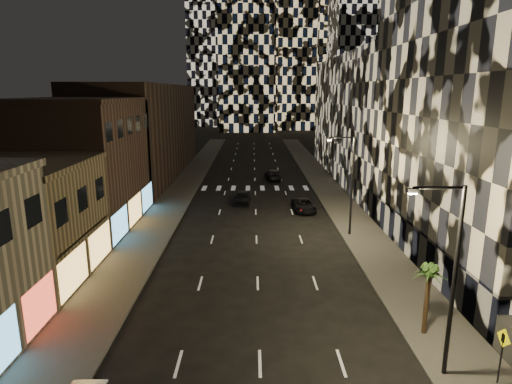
{
  "coord_description": "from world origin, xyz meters",
  "views": [
    {
      "loc": [
        -0.34,
        -7.46,
        13.0
      ],
      "look_at": [
        -0.1,
        22.19,
        6.0
      ],
      "focal_mm": 30.0,
      "sensor_mm": 36.0,
      "label": 1
    }
  ],
  "objects_px": {
    "streetlight_near": "(450,269)",
    "car_dark_oncoming": "(273,175)",
    "car_dark_midlane": "(242,197)",
    "ped_sign": "(502,346)",
    "palm_tree": "(429,277)",
    "streetlight_far": "(350,179)",
    "car_dark_rightlane": "(304,205)"
  },
  "relations": [
    {
      "from": "streetlight_far",
      "to": "palm_tree",
      "type": "xyz_separation_m",
      "value": [
        0.65,
        -16.57,
        -1.91
      ]
    },
    {
      "from": "streetlight_near",
      "to": "car_dark_midlane",
      "type": "height_order",
      "value": "streetlight_near"
    },
    {
      "from": "ped_sign",
      "to": "palm_tree",
      "type": "xyz_separation_m",
      "value": [
        -1.73,
        4.13,
        1.47
      ]
    },
    {
      "from": "car_dark_midlane",
      "to": "car_dark_rightlane",
      "type": "height_order",
      "value": "car_dark_midlane"
    },
    {
      "from": "car_dark_midlane",
      "to": "car_dark_rightlane",
      "type": "distance_m",
      "value": 7.66
    },
    {
      "from": "streetlight_far",
      "to": "ped_sign",
      "type": "xyz_separation_m",
      "value": [
        2.38,
        -20.69,
        -3.37
      ]
    },
    {
      "from": "palm_tree",
      "to": "ped_sign",
      "type": "bearing_deg",
      "value": -67.22
    },
    {
      "from": "ped_sign",
      "to": "car_dark_rightlane",
      "type": "bearing_deg",
      "value": 97.37
    },
    {
      "from": "streetlight_near",
      "to": "palm_tree",
      "type": "xyz_separation_m",
      "value": [
        0.65,
        3.43,
        -1.91
      ]
    },
    {
      "from": "car_dark_oncoming",
      "to": "ped_sign",
      "type": "bearing_deg",
      "value": 94.67
    },
    {
      "from": "streetlight_near",
      "to": "car_dark_rightlane",
      "type": "bearing_deg",
      "value": 96.04
    },
    {
      "from": "streetlight_near",
      "to": "car_dark_oncoming",
      "type": "distance_m",
      "value": 46.43
    },
    {
      "from": "car_dark_rightlane",
      "to": "palm_tree",
      "type": "relative_size",
      "value": 1.19
    },
    {
      "from": "car_dark_oncoming",
      "to": "car_dark_rightlane",
      "type": "distance_m",
      "value": 17.69
    },
    {
      "from": "car_dark_rightlane",
      "to": "ped_sign",
      "type": "relative_size",
      "value": 1.77
    },
    {
      "from": "streetlight_far",
      "to": "palm_tree",
      "type": "relative_size",
      "value": 2.25
    },
    {
      "from": "streetlight_far",
      "to": "streetlight_near",
      "type": "bearing_deg",
      "value": -90.0
    },
    {
      "from": "car_dark_oncoming",
      "to": "palm_tree",
      "type": "height_order",
      "value": "palm_tree"
    },
    {
      "from": "car_dark_oncoming",
      "to": "ped_sign",
      "type": "distance_m",
      "value": 47.25
    },
    {
      "from": "car_dark_rightlane",
      "to": "ped_sign",
      "type": "distance_m",
      "value": 29.59
    },
    {
      "from": "ped_sign",
      "to": "palm_tree",
      "type": "relative_size",
      "value": 0.67
    },
    {
      "from": "car_dark_oncoming",
      "to": "ped_sign",
      "type": "height_order",
      "value": "ped_sign"
    },
    {
      "from": "palm_tree",
      "to": "car_dark_midlane",
      "type": "bearing_deg",
      "value": 110.49
    },
    {
      "from": "ped_sign",
      "to": "palm_tree",
      "type": "height_order",
      "value": "palm_tree"
    },
    {
      "from": "car_dark_rightlane",
      "to": "streetlight_far",
      "type": "bearing_deg",
      "value": -73.91
    },
    {
      "from": "streetlight_far",
      "to": "car_dark_oncoming",
      "type": "xyz_separation_m",
      "value": [
        -5.61,
        25.86,
        -4.61
      ]
    },
    {
      "from": "car_dark_midlane",
      "to": "ped_sign",
      "type": "height_order",
      "value": "ped_sign"
    },
    {
      "from": "streetlight_near",
      "to": "streetlight_far",
      "type": "distance_m",
      "value": 20.0
    },
    {
      "from": "car_dark_midlane",
      "to": "ped_sign",
      "type": "distance_m",
      "value": 34.65
    },
    {
      "from": "car_dark_midlane",
      "to": "streetlight_far",
      "type": "bearing_deg",
      "value": -47.55
    },
    {
      "from": "ped_sign",
      "to": "car_dark_oncoming",
      "type": "bearing_deg",
      "value": 96.61
    },
    {
      "from": "streetlight_near",
      "to": "car_dark_rightlane",
      "type": "height_order",
      "value": "streetlight_near"
    }
  ]
}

